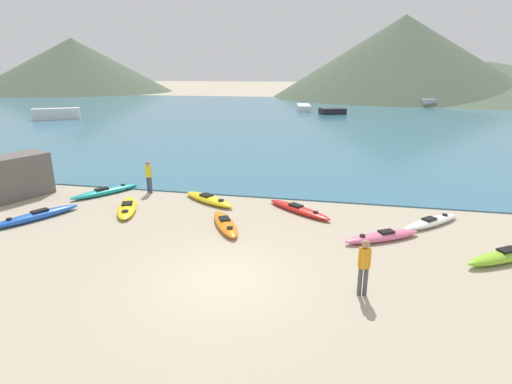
{
  "coord_description": "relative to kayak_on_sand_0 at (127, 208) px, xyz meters",
  "views": [
    {
      "loc": [
        2.94,
        -9.42,
        5.53
      ],
      "look_at": [
        -0.47,
        6.68,
        0.5
      ],
      "focal_mm": 28.0,
      "sensor_mm": 36.0,
      "label": 1
    }
  ],
  "objects": [
    {
      "name": "kayak_on_sand_6",
      "position": [
        13.67,
        -1.67,
        0.05
      ],
      "size": [
        3.22,
        2.4,
        0.4
      ],
      "color": "#8CCC2D",
      "rests_on": "ground_plane"
    },
    {
      "name": "kayak_on_sand_3",
      "position": [
        4.46,
        -0.91,
        0.01
      ],
      "size": [
        1.87,
        2.7,
        0.32
      ],
      "color": "orange",
      "rests_on": "ground_plane"
    },
    {
      "name": "far_hill_midright",
      "position": [
        26.78,
        93.34,
        3.06
      ],
      "size": [
        47.13,
        47.13,
        6.37
      ],
      "primitive_type": "cone",
      "color": "#4C5B47",
      "rests_on": "ground_plane"
    },
    {
      "name": "far_hill_midleft",
      "position": [
        20.2,
        78.78,
        8.12
      ],
      "size": [
        54.07,
        54.07,
        16.5
      ],
      "primitive_type": "cone",
      "color": "#4C5B47",
      "rests_on": "ground_plane"
    },
    {
      "name": "person_near_waterline",
      "position": [
        -0.21,
        2.47,
        0.75
      ],
      "size": [
        0.31,
        0.23,
        1.53
      ],
      "color": "#384260",
      "rests_on": "ground_plane"
    },
    {
      "name": "kayak_on_sand_2",
      "position": [
        10.0,
        -0.95,
        0.02
      ],
      "size": [
        2.76,
        1.94,
        0.33
      ],
      "color": "#E5668C",
      "rests_on": "ground_plane"
    },
    {
      "name": "moored_boat_1",
      "position": [
        3.05,
        43.96,
        0.33
      ],
      "size": [
        2.59,
        5.53,
        0.79
      ],
      "color": "white",
      "rests_on": "bay_water"
    },
    {
      "name": "far_hill_right",
      "position": [
        39.87,
        87.6,
        3.57
      ],
      "size": [
        79.15,
        79.15,
        7.38
      ],
      "primitive_type": "cone",
      "color": "#4C5B47",
      "rests_on": "ground_plane"
    },
    {
      "name": "shoreline_rock",
      "position": [
        -5.86,
        0.63,
        0.83
      ],
      "size": [
        2.47,
        3.21,
        1.91
      ],
      "primitive_type": "cube",
      "rotation": [
        0.0,
        0.0,
        1.22
      ],
      "color": "#605B56",
      "rests_on": "ground_plane"
    },
    {
      "name": "kayak_on_sand_0",
      "position": [
        0.0,
        0.0,
        0.0
      ],
      "size": [
        1.82,
        2.87,
        0.3
      ],
      "color": "yellow",
      "rests_on": "ground_plane"
    },
    {
      "name": "kayak_on_sand_5",
      "position": [
        6.92,
        1.26,
        -0.0
      ],
      "size": [
        2.94,
        2.41,
        0.29
      ],
      "color": "red",
      "rests_on": "ground_plane"
    },
    {
      "name": "kayak_on_sand_4",
      "position": [
        -2.92,
        -1.68,
        0.03
      ],
      "size": [
        2.04,
        3.25,
        0.35
      ],
      "color": "blue",
      "rests_on": "ground_plane"
    },
    {
      "name": "moored_boat_0",
      "position": [
        -23.99,
        27.02,
        0.57
      ],
      "size": [
        4.9,
        3.75,
        1.27
      ],
      "color": "white",
      "rests_on": "bay_water"
    },
    {
      "name": "ground_plane",
      "position": [
        5.45,
        -4.62,
        -0.13
      ],
      "size": [
        400.0,
        400.0,
        0.0
      ],
      "primitive_type": "plane",
      "color": "tan"
    },
    {
      "name": "far_hill_left",
      "position": [
        -61.33,
        83.69,
        6.67
      ],
      "size": [
        50.27,
        50.27,
        13.59
      ],
      "primitive_type": "cone",
      "color": "#4C5B47",
      "rests_on": "ground_plane"
    },
    {
      "name": "bay_water",
      "position": [
        5.45,
        37.8,
        -0.1
      ],
      "size": [
        160.0,
        70.0,
        0.06
      ],
      "primitive_type": "cube",
      "color": "teal",
      "rests_on": "ground_plane"
    },
    {
      "name": "kayak_on_sand_1",
      "position": [
        11.9,
        0.88,
        0.0
      ],
      "size": [
        2.52,
        2.43,
        0.3
      ],
      "color": "white",
      "rests_on": "ground_plane"
    },
    {
      "name": "moored_boat_4",
      "position": [
        20.66,
        55.65,
        0.53
      ],
      "size": [
        3.86,
        6.25,
        1.19
      ],
      "color": "#B2B2B7",
      "rests_on": "bay_water"
    },
    {
      "name": "kayak_on_sand_8",
      "position": [
        2.94,
        1.73,
        0.02
      ],
      "size": [
        2.9,
        2.19,
        0.33
      ],
      "color": "yellow",
      "rests_on": "ground_plane"
    },
    {
      "name": "person_near_foreground",
      "position": [
        9.17,
        -4.64,
        0.75
      ],
      "size": [
        0.31,
        0.26,
        1.53
      ],
      "color": "#4C4C4C",
      "rests_on": "ground_plane"
    },
    {
      "name": "kayak_on_sand_7",
      "position": [
        -2.14,
        1.85,
        0.01
      ],
      "size": [
        2.25,
        3.06,
        0.33
      ],
      "color": "teal",
      "rests_on": "ground_plane"
    },
    {
      "name": "moored_boat_3",
      "position": [
        7.2,
        39.93,
        0.3
      ],
      "size": [
        3.71,
        3.13,
        0.74
      ],
      "color": "black",
      "rests_on": "bay_water"
    }
  ]
}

